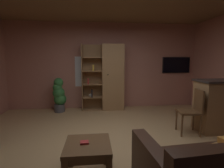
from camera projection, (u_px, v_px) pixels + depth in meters
floor at (114, 146)px, 3.09m from camera, size 5.91×5.27×0.02m
wall_back at (105, 66)px, 5.54m from camera, size 6.03×0.06×2.66m
window_pane_back at (86, 72)px, 5.47m from camera, size 0.66×0.01×0.93m
bookshelf_cabinet at (110, 78)px, 5.34m from camera, size 1.26×0.41×1.98m
coffee_table at (88, 150)px, 2.23m from camera, size 0.58×0.59×0.45m
table_book_0 at (84, 142)px, 2.22m from camera, size 0.11×0.10×0.02m
dining_chair at (193, 108)px, 3.55m from camera, size 0.48×0.48×0.92m
potted_floor_plant at (59, 95)px, 5.12m from camera, size 0.39×0.36×1.00m
wall_mounted_tv at (176, 65)px, 5.72m from camera, size 0.91×0.06×0.51m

